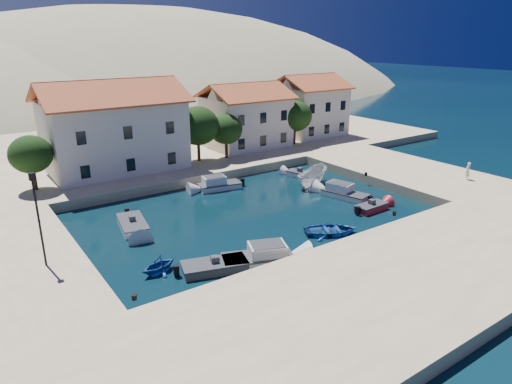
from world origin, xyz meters
TOP-DOWN VIEW (x-y plane):
  - ground at (0.00, 0.00)m, footprint 400.00×400.00m
  - quay_south at (0.00, -6.00)m, footprint 52.00×12.00m
  - quay_east at (20.50, 10.00)m, footprint 11.00×20.00m
  - quay_west at (-19.00, 10.00)m, footprint 8.00×20.00m
  - quay_north at (2.00, 38.00)m, footprint 80.00×36.00m
  - hills at (20.64, 123.62)m, footprint 254.00×176.00m
  - building_left at (-6.00, 28.00)m, footprint 14.70×9.45m
  - building_mid at (12.00, 29.00)m, footprint 10.50×8.40m
  - building_right at (24.00, 30.00)m, footprint 9.45×8.40m
  - trees at (4.51, 25.46)m, footprint 37.30×5.30m
  - lamppost at (-17.50, 8.00)m, footprint 0.35×0.25m
  - bollards at (2.80, 3.87)m, footprint 29.36×9.56m
  - motorboat_grey_sw at (-7.99, 2.77)m, footprint 4.79×3.13m
  - cabin_cruiser_south at (-5.03, 1.91)m, footprint 5.35×3.79m
  - rowboat_south at (2.72, 2.77)m, footprint 5.15×4.62m
  - motorboat_red_se at (9.34, 4.38)m, footprint 3.27×1.57m
  - cabin_cruiser_east at (9.87, 8.23)m, footprint 2.96×4.90m
  - boat_east at (9.91, 13.14)m, footprint 5.54×3.73m
  - motorboat_white_ne at (10.78, 16.20)m, footprint 2.24×3.28m
  - rowboat_west at (-11.20, 4.71)m, footprint 3.05×2.79m
  - motorboat_white_west at (-9.92, 12.98)m, footprint 2.76×4.77m
  - cabin_cruiser_north at (1.18, 17.63)m, footprint 4.61×2.61m
  - pedestrian at (22.21, 3.10)m, footprint 0.69×0.47m

SIDE VIEW (x-z plane):
  - hills at x=20.64m, z-range -72.90..26.10m
  - ground at x=0.00m, z-range 0.00..0.00m
  - rowboat_south at x=2.72m, z-range -0.44..0.44m
  - boat_east at x=9.91m, z-range -1.00..1.00m
  - rowboat_west at x=-11.20m, z-range -0.68..0.68m
  - motorboat_white_west at x=-9.92m, z-range -0.33..0.92m
  - motorboat_grey_sw at x=-7.99m, z-range -0.33..0.92m
  - motorboat_red_se at x=9.34m, z-range -0.33..0.92m
  - motorboat_white_ne at x=10.78m, z-range -0.33..0.92m
  - cabin_cruiser_south at x=-5.03m, z-range -0.32..1.28m
  - cabin_cruiser_north at x=1.18m, z-range -0.32..1.28m
  - cabin_cruiser_east at x=9.87m, z-range -0.32..1.28m
  - quay_south at x=0.00m, z-range 0.00..1.00m
  - quay_east at x=20.50m, z-range 0.00..1.00m
  - quay_west at x=-19.00m, z-range 0.00..1.00m
  - quay_north at x=2.00m, z-range 0.00..1.00m
  - bollards at x=2.80m, z-range 1.00..1.30m
  - pedestrian at x=22.21m, z-range 1.00..2.85m
  - lamppost at x=-17.50m, z-range 1.64..7.87m
  - trees at x=4.51m, z-range 1.61..8.06m
  - building_mid at x=12.00m, z-range 1.07..9.37m
  - building_right at x=24.00m, z-range 1.07..9.87m
  - building_left at x=-6.00m, z-range 1.09..10.79m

